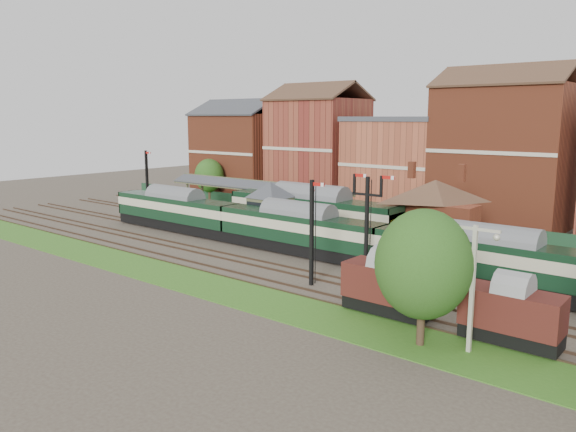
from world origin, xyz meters
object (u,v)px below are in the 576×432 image
Objects in this scene: signal_box at (270,209)px; goods_van_a at (388,285)px; dmu_train at (298,229)px; semaphore_bracket at (367,220)px; platform_railcar at (311,213)px.

signal_box is 24.02m from goods_van_a.
dmu_train reaches higher than goods_van_a.
semaphore_bracket reaches higher than platform_railcar.
goods_van_a is (14.41, -9.00, -0.41)m from dmu_train.
platform_railcar reaches higher than goods_van_a.
dmu_train is 2.61× the size of platform_railcar.
signal_box reaches higher than goods_van_a.
semaphore_bracket is at bearing -15.82° from dmu_train.
semaphore_bracket reaches higher than goods_van_a.
dmu_train is at bearing -27.61° from signal_box.
dmu_train is 16.99m from goods_van_a.
semaphore_bracket is at bearing -20.92° from signal_box.
dmu_train is at bearing 164.18° from semaphore_bracket.
signal_box is at bearing 152.39° from dmu_train.
dmu_train is (-8.83, 2.50, -2.27)m from semaphore_bracket.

